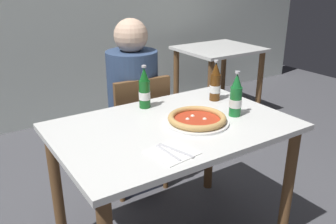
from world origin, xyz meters
name	(u,v)px	position (x,y,z in m)	size (l,w,h in m)	color
dining_table_main	(173,144)	(0.00, 0.00, 0.64)	(1.20, 0.80, 0.75)	silver
chair_behind_table	(137,127)	(0.11, 0.61, 0.48)	(0.43, 0.43, 0.85)	brown
diner_seated	(134,111)	(0.12, 0.66, 0.58)	(0.34, 0.34, 1.21)	#2D3342
dining_table_background	(218,62)	(1.53, 1.41, 0.59)	(0.80, 0.70, 0.75)	silver
pizza_margherita_near	(197,119)	(0.11, -0.06, 0.77)	(0.33, 0.33, 0.04)	white
beer_bottle_left	(144,90)	(0.00, 0.29, 0.85)	(0.07, 0.07, 0.25)	#14591E
beer_bottle_center	(215,84)	(0.42, 0.17, 0.85)	(0.07, 0.07, 0.25)	#512D0F
beer_bottle_right	(236,97)	(0.34, -0.08, 0.85)	(0.07, 0.07, 0.25)	#196B2D
napkin_with_cutlery	(172,152)	(-0.18, -0.26, 0.75)	(0.20, 0.20, 0.01)	white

